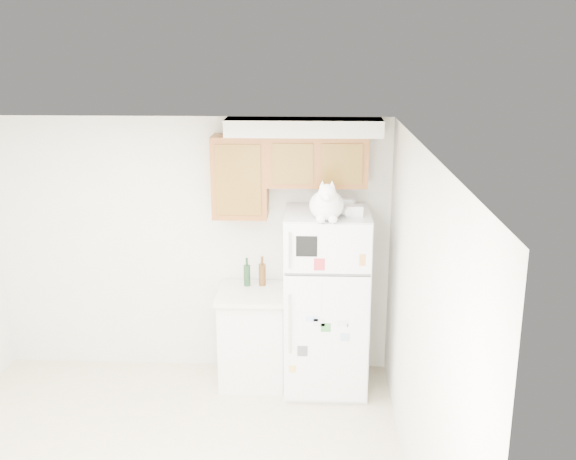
# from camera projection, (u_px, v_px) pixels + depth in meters

# --- Properties ---
(room_shell) EXTENTS (3.84, 4.04, 2.52)m
(room_shell) POSITION_uv_depth(u_px,v_px,m) (163.00, 263.00, 4.71)
(room_shell) COLOR beige
(room_shell) RESTS_ON ground_plane
(refrigerator) EXTENTS (0.76, 0.78, 1.70)m
(refrigerator) POSITION_uv_depth(u_px,v_px,m) (326.00, 302.00, 6.20)
(refrigerator) COLOR white
(refrigerator) RESTS_ON ground_plane
(base_counter) EXTENTS (0.64, 0.64, 0.92)m
(base_counter) POSITION_uv_depth(u_px,v_px,m) (253.00, 336.00, 6.40)
(base_counter) COLOR white
(base_counter) RESTS_ON ground_plane
(cat) EXTENTS (0.36, 0.53, 0.37)m
(cat) POSITION_uv_depth(u_px,v_px,m) (327.00, 204.00, 5.69)
(cat) COLOR white
(cat) RESTS_ON refrigerator
(storage_box_back) EXTENTS (0.21, 0.17, 0.10)m
(storage_box_back) POSITION_uv_depth(u_px,v_px,m) (345.00, 203.00, 6.08)
(storage_box_back) COLOR white
(storage_box_back) RESTS_ON refrigerator
(storage_box_front) EXTENTS (0.15, 0.11, 0.09)m
(storage_box_front) POSITION_uv_depth(u_px,v_px,m) (354.00, 211.00, 5.85)
(storage_box_front) COLOR white
(storage_box_front) RESTS_ON refrigerator
(bottle_green) EXTENTS (0.06, 0.06, 0.28)m
(bottle_green) POSITION_uv_depth(u_px,v_px,m) (247.00, 272.00, 6.37)
(bottle_green) COLOR #19381E
(bottle_green) RESTS_ON base_counter
(bottle_amber) EXTENTS (0.07, 0.07, 0.29)m
(bottle_amber) POSITION_uv_depth(u_px,v_px,m) (262.00, 271.00, 6.38)
(bottle_amber) COLOR #593814
(bottle_amber) RESTS_ON base_counter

